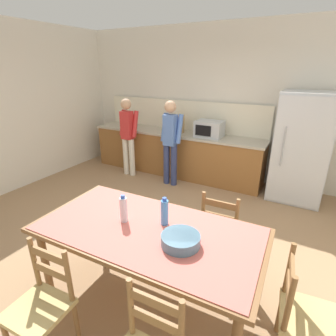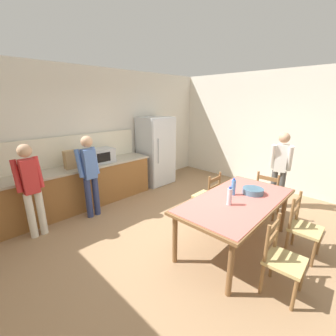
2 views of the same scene
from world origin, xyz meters
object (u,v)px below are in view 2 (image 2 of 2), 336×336
refrigerator (156,151)px  bottle_near_centre (230,196)px  microwave (101,155)px  chair_side_far_right (208,196)px  person_at_counter (90,173)px  chair_head_end (268,195)px  chair_side_near_left (282,259)px  bottle_off_centre (233,187)px  paper_bag (71,160)px  serving_bowl (253,191)px  dining_table (237,204)px  person_at_sink (31,186)px  chair_side_near_right (303,227)px  person_by_table (280,166)px

refrigerator → bottle_near_centre: refrigerator is taller
refrigerator → microwave: 1.60m
chair_side_far_right → person_at_counter: (-1.52, 1.63, 0.45)m
chair_head_end → chair_side_near_left: bearing=110.7°
refrigerator → microwave: refrigerator is taller
bottle_off_centre → paper_bag: bearing=114.7°
microwave → serving_bowl: microwave is taller
chair_head_end → serving_bowl: bearing=90.8°
paper_bag → person_at_counter: size_ratio=0.23×
dining_table → chair_head_end: (1.31, 0.03, -0.27)m
dining_table → bottle_near_centre: 0.32m
bottle_off_centre → person_at_sink: 3.19m
refrigerator → bottle_off_centre: refrigerator is taller
paper_bag → chair_side_far_right: (1.65, -2.14, -0.63)m
chair_side_near_right → person_at_counter: bearing=113.7°
bottle_off_centre → chair_side_far_right: bearing=63.8°
person_at_sink → person_at_counter: person_at_counter is taller
chair_side_near_left → bottle_off_centre: bearing=57.4°
bottle_near_centre → chair_side_near_right: bottle_near_centre is taller
refrigerator → serving_bowl: (-0.70, -3.02, -0.06)m
refrigerator → chair_side_near_left: refrigerator is taller
microwave → person_by_table: 3.78m
chair_head_end → person_by_table: (0.55, 0.02, 0.45)m
chair_side_near_right → serving_bowl: bearing=97.5°
serving_bowl → person_at_counter: bearing=119.8°
person_at_sink → person_at_counter: 0.98m
bottle_near_centre → person_at_sink: person_at_sink is taller
chair_side_near_right → person_by_table: bearing=29.6°
dining_table → microwave: bearing=100.2°
microwave → serving_bowl: 3.18m
person_at_counter → person_by_table: size_ratio=1.00×
microwave → chair_side_far_right: size_ratio=0.55×
bottle_off_centre → chair_head_end: 1.31m
paper_bag → person_by_table: 4.24m
serving_bowl → person_by_table: person_by_table is taller
microwave → chair_side_far_right: microwave is taller
paper_bag → person_at_counter: person_at_counter is taller
refrigerator → bottle_off_centre: 2.98m
paper_bag → person_at_counter: bearing=-76.7°
chair_head_end → dining_table: bearing=86.2°
bottle_off_centre → chair_side_near_left: 1.19m
dining_table → chair_head_end: size_ratio=2.28×
chair_side_near_left → chair_head_end: 1.95m
bottle_near_centre → chair_head_end: 1.64m
paper_bag → dining_table: bearing=-67.9°
chair_side_near_right → chair_head_end: bearing=42.9°
bottle_off_centre → chair_head_end: bottle_off_centre is taller
paper_bag → bottle_near_centre: paper_bag is taller
person_at_sink → person_by_table: size_ratio=0.98×
bottle_off_centre → serving_bowl: (0.26, -0.20, -0.07)m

